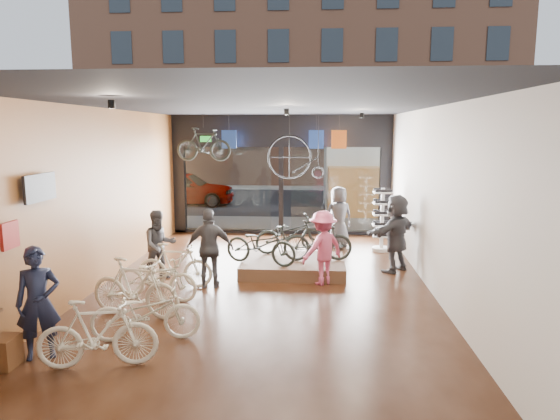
# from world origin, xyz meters

# --- Properties ---
(ground_plane) EXTENTS (7.00, 12.00, 0.04)m
(ground_plane) POSITION_xyz_m (0.00, 0.00, -0.02)
(ground_plane) COLOR black
(ground_plane) RESTS_ON ground
(ceiling) EXTENTS (7.00, 12.00, 0.04)m
(ceiling) POSITION_xyz_m (0.00, 0.00, 3.82)
(ceiling) COLOR black
(ceiling) RESTS_ON ground
(wall_left) EXTENTS (0.04, 12.00, 3.80)m
(wall_left) POSITION_xyz_m (-3.52, 0.00, 1.90)
(wall_left) COLOR #9E6E38
(wall_left) RESTS_ON ground
(wall_right) EXTENTS (0.04, 12.00, 3.80)m
(wall_right) POSITION_xyz_m (3.52, 0.00, 1.90)
(wall_right) COLOR beige
(wall_right) RESTS_ON ground
(wall_back) EXTENTS (7.00, 0.04, 3.80)m
(wall_back) POSITION_xyz_m (0.00, -6.02, 1.90)
(wall_back) COLOR beige
(wall_back) RESTS_ON ground
(storefront) EXTENTS (7.00, 0.26, 3.80)m
(storefront) POSITION_xyz_m (0.00, 6.00, 1.90)
(storefront) COLOR black
(storefront) RESTS_ON ground
(exit_sign) EXTENTS (0.35, 0.06, 0.18)m
(exit_sign) POSITION_xyz_m (-2.40, 5.88, 3.05)
(exit_sign) COLOR #198C26
(exit_sign) RESTS_ON storefront
(street_road) EXTENTS (30.00, 18.00, 0.02)m
(street_road) POSITION_xyz_m (0.00, 15.00, -0.01)
(street_road) COLOR black
(street_road) RESTS_ON ground
(sidewalk_near) EXTENTS (30.00, 2.40, 0.12)m
(sidewalk_near) POSITION_xyz_m (0.00, 7.20, 0.06)
(sidewalk_near) COLOR slate
(sidewalk_near) RESTS_ON ground
(sidewalk_far) EXTENTS (30.00, 2.00, 0.12)m
(sidewalk_far) POSITION_xyz_m (0.00, 19.00, 0.06)
(sidewalk_far) COLOR slate
(sidewalk_far) RESTS_ON ground
(opposite_building) EXTENTS (26.00, 5.00, 14.00)m
(opposite_building) POSITION_xyz_m (0.00, 21.50, 7.00)
(opposite_building) COLOR brown
(opposite_building) RESTS_ON ground
(street_car) EXTENTS (4.49, 1.81, 1.53)m
(street_car) POSITION_xyz_m (-4.78, 12.00, 0.76)
(street_car) COLOR gray
(street_car) RESTS_ON street_road
(box_truck) EXTENTS (2.38, 7.15, 2.82)m
(box_truck) POSITION_xyz_m (2.73, 11.00, 1.41)
(box_truck) COLOR silver
(box_truck) RESTS_ON street_road
(floor_bike_1) EXTENTS (1.73, 0.80, 1.00)m
(floor_bike_1) POSITION_xyz_m (-1.96, -3.53, 0.50)
(floor_bike_1) COLOR beige
(floor_bike_1) RESTS_ON ground_plane
(floor_bike_2) EXTENTS (1.81, 0.91, 0.91)m
(floor_bike_2) POSITION_xyz_m (-1.60, -2.56, 0.45)
(floor_bike_2) COLOR beige
(floor_bike_2) RESTS_ON ground_plane
(floor_bike_3) EXTENTS (1.86, 0.95, 1.08)m
(floor_bike_3) POSITION_xyz_m (-2.12, -1.58, 0.54)
(floor_bike_3) COLOR beige
(floor_bike_3) RESTS_ON ground_plane
(floor_bike_4) EXTENTS (1.82, 0.96, 0.91)m
(floor_bike_4) POSITION_xyz_m (-2.03, -0.63, 0.45)
(floor_bike_4) COLOR beige
(floor_bike_4) RESTS_ON ground_plane
(floor_bike_5) EXTENTS (1.61, 0.46, 0.97)m
(floor_bike_5) POSITION_xyz_m (-1.88, 0.13, 0.48)
(floor_bike_5) COLOR beige
(floor_bike_5) RESTS_ON ground_plane
(display_platform) EXTENTS (2.40, 1.80, 0.30)m
(display_platform) POSITION_xyz_m (0.58, 1.47, 0.15)
(display_platform) COLOR #4F341F
(display_platform) RESTS_ON ground_plane
(display_bike_left) EXTENTS (1.84, 1.16, 0.91)m
(display_bike_left) POSITION_xyz_m (-0.14, 1.04, 0.76)
(display_bike_left) COLOR #202723
(display_bike_left) RESTS_ON display_platform
(display_bike_mid) EXTENTS (1.65, 0.62, 0.97)m
(display_bike_mid) POSITION_xyz_m (1.16, 1.41, 0.78)
(display_bike_mid) COLOR #202723
(display_bike_mid) RESTS_ON display_platform
(display_bike_right) EXTENTS (1.89, 1.22, 0.94)m
(display_bike_right) POSITION_xyz_m (0.48, 2.20, 0.77)
(display_bike_right) COLOR #202723
(display_bike_right) RESTS_ON display_platform
(customer_0) EXTENTS (0.72, 0.62, 1.68)m
(customer_0) POSITION_xyz_m (-2.94, -3.27, 0.84)
(customer_0) COLOR #161C33
(customer_0) RESTS_ON ground_plane
(customer_1) EXTENTS (0.96, 0.92, 1.57)m
(customer_1) POSITION_xyz_m (-2.38, 0.70, 0.78)
(customer_1) COLOR #3F3F44
(customer_1) RESTS_ON ground_plane
(customer_2) EXTENTS (1.02, 0.48, 1.70)m
(customer_2) POSITION_xyz_m (-1.13, 0.20, 0.85)
(customer_2) COLOR #3F3F44
(customer_2) RESTS_ON ground_plane
(customer_3) EXTENTS (1.19, 1.12, 1.62)m
(customer_3) POSITION_xyz_m (1.26, 0.60, 0.81)
(customer_3) COLOR #CC4C72
(customer_3) RESTS_ON ground_plane
(customer_4) EXTENTS (1.00, 0.84, 1.74)m
(customer_4) POSITION_xyz_m (1.77, 4.19, 0.87)
(customer_4) COLOR #3F3F44
(customer_4) RESTS_ON ground_plane
(customer_5) EXTENTS (1.56, 1.63, 1.85)m
(customer_5) POSITION_xyz_m (3.00, 1.72, 0.92)
(customer_5) COLOR #3F3F44
(customer_5) RESTS_ON ground_plane
(sunglasses_rack) EXTENTS (0.56, 0.48, 1.76)m
(sunglasses_rack) POSITION_xyz_m (2.95, 3.77, 0.88)
(sunglasses_rack) COLOR white
(sunglasses_rack) RESTS_ON ground_plane
(penny_farthing) EXTENTS (1.59, 0.06, 1.27)m
(penny_farthing) POSITION_xyz_m (0.60, 4.60, 2.50)
(penny_farthing) COLOR black
(penny_farthing) RESTS_ON ceiling
(hung_bike) EXTENTS (1.61, 0.55, 0.95)m
(hung_bike) POSITION_xyz_m (-2.10, 4.20, 2.93)
(hung_bike) COLOR #202723
(hung_bike) RESTS_ON ceiling
(jersey_left) EXTENTS (0.45, 0.03, 0.55)m
(jersey_left) POSITION_xyz_m (-1.54, 5.20, 3.05)
(jersey_left) COLOR #1E3F99
(jersey_left) RESTS_ON ceiling
(jersey_mid) EXTENTS (0.45, 0.03, 0.55)m
(jersey_mid) POSITION_xyz_m (1.11, 5.20, 3.05)
(jersey_mid) COLOR #1E3F99
(jersey_mid) RESTS_ON ceiling
(jersey_right) EXTENTS (0.45, 0.03, 0.55)m
(jersey_right) POSITION_xyz_m (1.79, 5.20, 3.05)
(jersey_right) COLOR #CC5919
(jersey_right) RESTS_ON ceiling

